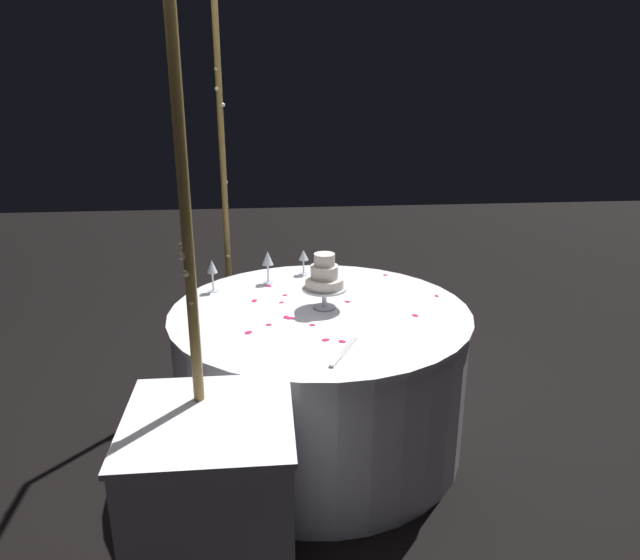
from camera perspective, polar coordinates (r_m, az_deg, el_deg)
The scene contains 27 objects.
ground_plane at distance 3.21m, azimuth 0.00°, elevation -15.32°, with size 12.00×12.00×0.00m, color black.
decorative_arch at distance 2.67m, azimuth -10.78°, elevation 12.56°, with size 1.81×0.06×2.42m.
main_table at distance 3.02m, azimuth 0.00°, elevation -9.47°, with size 1.46×1.46×0.74m.
side_table at distance 2.18m, azimuth -10.14°, elevation -21.68°, with size 0.54×0.54×0.79m.
tiered_cake at distance 2.83m, azimuth 0.43°, elevation 0.22°, with size 0.22×0.22×0.28m.
wine_glass_0 at distance 3.21m, azimuth -5.10°, elevation 1.99°, with size 0.06×0.06×0.18m.
wine_glass_1 at distance 3.12m, azimuth -10.42°, elevation 1.14°, with size 0.06×0.06×0.17m.
wine_glass_2 at distance 3.35m, azimuth -1.61°, elevation 2.28°, with size 0.06×0.06×0.14m.
cake_knife at distance 2.41m, azimuth 2.15°, elevation -7.13°, with size 0.27×0.15×0.01m.
rose_petal_0 at distance 2.96m, azimuth 2.67°, elevation -2.11°, with size 0.03×0.02×0.00m, color #C61951.
rose_petal_1 at distance 3.29m, azimuth -0.05°, elevation 0.08°, with size 0.03×0.02×0.00m, color #C61951.
rose_petal_2 at distance 2.69m, azimuth -0.74°, elevation -4.37°, with size 0.03×0.02×0.00m, color #C61951.
rose_petal_3 at distance 2.76m, azimuth -2.92°, elevation -3.70°, with size 0.03×0.02×0.00m, color #C61951.
rose_petal_4 at distance 2.83m, azimuth 9.21°, elevation -3.40°, with size 0.04×0.02×0.00m, color #C61951.
rose_petal_5 at distance 2.78m, azimuth -3.30°, elevation -3.60°, with size 0.04×0.03×0.00m, color #C61951.
rose_petal_6 at distance 2.99m, azimuth -6.38°, elevation -2.00°, with size 0.04×0.03×0.00m, color #C61951.
rose_petal_7 at distance 2.76m, azimuth -2.67°, elevation -3.70°, with size 0.03×0.02×0.00m, color #C61951.
rose_petal_8 at distance 2.53m, azimuth 2.17°, elevation -5.96°, with size 0.03×0.02×0.00m, color #C61951.
rose_petal_9 at distance 2.63m, azimuth -6.95°, elevation -5.06°, with size 0.04×0.03×0.00m, color #C61951.
rose_petal_10 at distance 3.13m, azimuth -0.37°, elevation -0.92°, with size 0.04×0.02×0.00m, color #C61951.
rose_petal_11 at distance 2.96m, azimuth -3.74°, elevation -2.17°, with size 0.03×0.02×0.00m, color #C61951.
rose_petal_12 at distance 2.54m, azimuth 0.56°, elevation -5.81°, with size 0.04×0.03×0.00m, color #C61951.
rose_petal_13 at distance 3.10m, azimuth 11.24°, elevation -1.51°, with size 0.03×0.02×0.00m, color #C61951.
rose_petal_14 at distance 3.20m, azimuth -5.01°, elevation -0.56°, with size 0.04×0.03×0.00m, color #C61951.
rose_petal_15 at distance 3.06m, azimuth -3.42°, elevation -1.46°, with size 0.03×0.02×0.00m, color #C61951.
rose_petal_16 at distance 2.70m, azimuth -4.99°, elevation -4.32°, with size 0.03×0.02×0.00m, color #C61951.
rose_petal_17 at distance 3.39m, azimuth 6.35°, elevation 0.50°, with size 0.03×0.02×0.00m, color #C61951.
Camera 1 is at (-2.65, 0.25, 1.80)m, focal length 33.03 mm.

